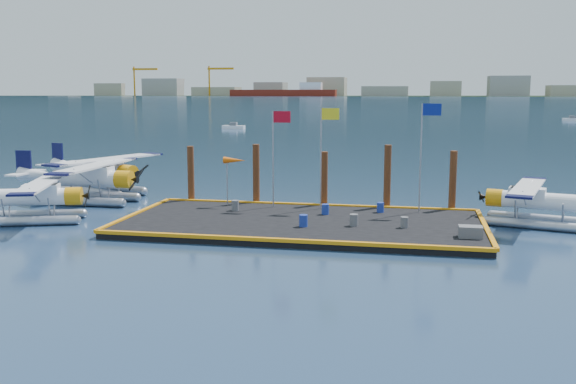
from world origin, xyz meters
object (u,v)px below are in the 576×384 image
(windsock, at_px, (234,161))
(piling_3, at_px, (387,179))
(flagpole_red, at_px, (276,144))
(flagpole_yellow, at_px, (324,143))
(piling_2, at_px, (324,181))
(piling_0, at_px, (191,176))
(drum_0, at_px, (235,205))
(crate, at_px, (470,232))
(seaplane_b, at_px, (90,181))
(drum_2, at_px, (404,222))
(drum_3, at_px, (303,221))
(piling_1, at_px, (256,176))
(drum_4, at_px, (380,207))
(flagpole_blue, at_px, (425,141))
(seaplane_a, at_px, (35,199))
(seaplane_c, at_px, (103,173))
(drum_1, at_px, (354,220))
(piling_4, at_px, (453,183))
(seaplane_d, at_px, (533,203))
(drum_5, at_px, (325,209))

(windsock, xyz_separation_m, piling_3, (9.53, 1.60, -1.08))
(flagpole_red, height_order, flagpole_yellow, flagpole_yellow)
(piling_2, bearing_deg, piling_0, 180.00)
(drum_0, height_order, crate, drum_0)
(seaplane_b, relative_size, drum_2, 17.01)
(drum_3, bearing_deg, piling_1, 121.83)
(seaplane_b, height_order, drum_4, seaplane_b)
(drum_2, relative_size, flagpole_blue, 0.09)
(drum_2, bearing_deg, drum_3, -171.46)
(drum_2, xyz_separation_m, windsock, (-10.75, 4.66, 2.54))
(drum_0, height_order, piling_3, piling_3)
(flagpole_blue, bearing_deg, seaplane_a, -166.20)
(seaplane_a, distance_m, windsock, 12.00)
(flagpole_blue, height_order, piling_3, flagpole_blue)
(crate, bearing_deg, seaplane_c, 156.36)
(drum_1, bearing_deg, drum_2, 1.65)
(drum_0, height_order, drum_3, drum_3)
(seaplane_b, distance_m, flagpole_blue, 22.51)
(piling_3, relative_size, piling_4, 1.07)
(seaplane_d, xyz_separation_m, piling_0, (-21.35, 2.40, 0.69))
(drum_4, bearing_deg, drum_3, -127.63)
(drum_5, height_order, piling_1, piling_1)
(flagpole_blue, distance_m, piling_1, 11.12)
(flagpole_blue, bearing_deg, piling_4, 41.58)
(flagpole_yellow, height_order, piling_1, flagpole_yellow)
(windsock, bearing_deg, seaplane_c, 157.39)
(drum_1, relative_size, drum_4, 1.08)
(piling_4, bearing_deg, piling_2, 180.00)
(drum_4, distance_m, windsock, 9.59)
(drum_0, distance_m, windsock, 3.04)
(drum_5, distance_m, flagpole_blue, 7.13)
(seaplane_c, bearing_deg, piling_2, 100.56)
(flagpole_red, bearing_deg, piling_1, 136.85)
(piling_2, bearing_deg, windsock, -163.85)
(drum_0, xyz_separation_m, piling_3, (9.02, 3.24, 1.43))
(flagpole_red, bearing_deg, drum_4, -4.28)
(windsock, bearing_deg, seaplane_b, 173.94)
(drum_2, xyz_separation_m, crate, (3.28, -1.73, -0.00))
(drum_1, bearing_deg, seaplane_c, 154.02)
(flagpole_yellow, height_order, flagpole_blue, flagpole_blue)
(piling_2, bearing_deg, piling_4, 0.00)
(drum_4, xyz_separation_m, piling_0, (-12.71, 2.09, 1.30))
(piling_0, bearing_deg, seaplane_d, -6.42)
(crate, height_order, piling_3, piling_3)
(crate, bearing_deg, flagpole_yellow, 142.42)
(windsock, bearing_deg, flagpole_blue, -0.00)
(piling_1, bearing_deg, drum_1, -42.03)
(flagpole_blue, relative_size, windsock, 2.08)
(seaplane_b, xyz_separation_m, drum_4, (19.78, -1.61, -0.84))
(crate, bearing_deg, drum_3, 173.87)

